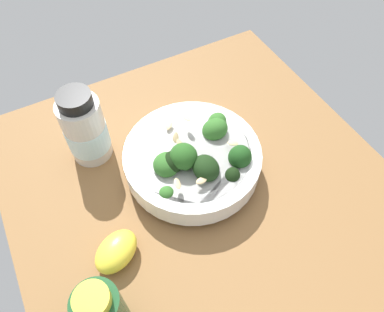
# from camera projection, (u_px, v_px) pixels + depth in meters

# --- Properties ---
(ground_plane) EXTENTS (0.61, 0.61, 0.03)m
(ground_plane) POSITION_uv_depth(u_px,v_px,m) (199.00, 185.00, 0.63)
(ground_plane) COLOR brown
(bowl_of_broccoli) EXTENTS (0.22, 0.22, 0.10)m
(bowl_of_broccoli) POSITION_uv_depth(u_px,v_px,m) (193.00, 158.00, 0.59)
(bowl_of_broccoli) COLOR white
(bowl_of_broccoli) RESTS_ON ground_plane
(lemon_wedge) EXTENTS (0.08, 0.09, 0.04)m
(lemon_wedge) POSITION_uv_depth(u_px,v_px,m) (116.00, 251.00, 0.52)
(lemon_wedge) COLOR yellow
(lemon_wedge) RESTS_ON ground_plane
(bottle_short) EXTENTS (0.07, 0.07, 0.14)m
(bottle_short) POSITION_uv_depth(u_px,v_px,m) (85.00, 130.00, 0.60)
(bottle_short) COLOR beige
(bottle_short) RESTS_ON ground_plane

